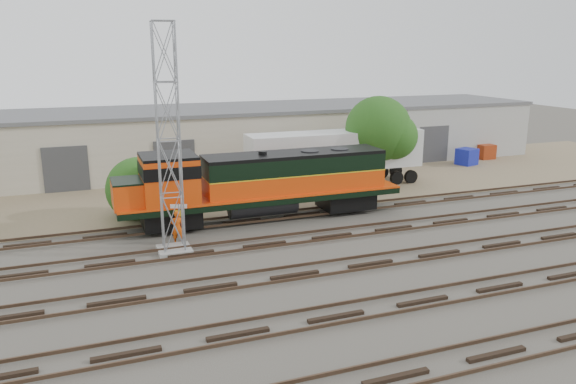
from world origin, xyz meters
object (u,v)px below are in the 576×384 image
object	(u,v)px
locomotive	(258,183)
semi_trailer	(339,152)
signal_tower	(169,145)
worker	(177,227)

from	to	relation	value
locomotive	semi_trailer	distance (m)	10.83
locomotive	signal_tower	size ratio (longest dim) A/B	1.51
locomotive	semi_trailer	size ratio (longest dim) A/B	1.27
locomotive	semi_trailer	world-z (taller)	locomotive
locomotive	worker	bearing A→B (deg)	-155.00
locomotive	signal_tower	distance (m)	7.59
locomotive	signal_tower	world-z (taller)	signal_tower
worker	signal_tower	bearing A→B (deg)	80.46
locomotive	signal_tower	xyz separation A→B (m)	(-5.80, -3.66, 3.23)
locomotive	worker	distance (m)	6.16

